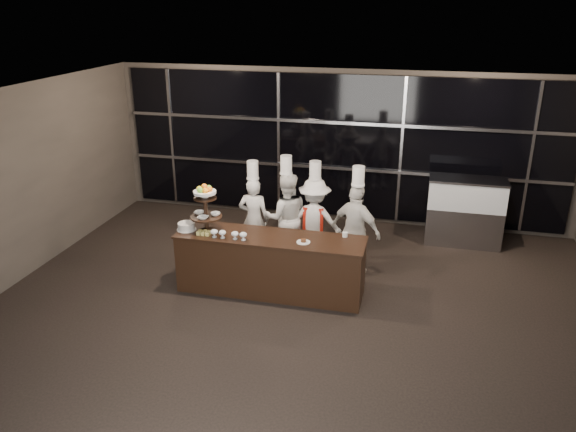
% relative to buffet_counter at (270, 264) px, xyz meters
% --- Properties ---
extents(room, '(10.00, 10.00, 10.00)m').
position_rel_buffet_counter_xyz_m(room, '(0.50, -1.70, 1.03)').
color(room, black).
rests_on(room, ground).
extents(window_wall, '(8.60, 0.10, 2.80)m').
position_rel_buffet_counter_xyz_m(window_wall, '(0.50, 3.23, 1.04)').
color(window_wall, black).
rests_on(window_wall, ground).
extents(buffet_counter, '(2.84, 0.74, 0.92)m').
position_rel_buffet_counter_xyz_m(buffet_counter, '(0.00, 0.00, 0.00)').
color(buffet_counter, black).
rests_on(buffet_counter, ground).
extents(display_stand, '(0.48, 0.48, 0.74)m').
position_rel_buffet_counter_xyz_m(display_stand, '(-1.00, -0.00, 0.87)').
color(display_stand, black).
rests_on(display_stand, buffet_counter).
extents(compotes, '(0.56, 0.11, 0.12)m').
position_rel_buffet_counter_xyz_m(compotes, '(-0.57, -0.22, 0.54)').
color(compotes, silver).
rests_on(compotes, buffet_counter).
extents(layer_cake, '(0.30, 0.30, 0.11)m').
position_rel_buffet_counter_xyz_m(layer_cake, '(-1.31, -0.05, 0.51)').
color(layer_cake, white).
rests_on(layer_cake, buffet_counter).
extents(pastry_squares, '(0.20, 0.13, 0.05)m').
position_rel_buffet_counter_xyz_m(pastry_squares, '(-0.98, -0.16, 0.48)').
color(pastry_squares, '#DACE6A').
rests_on(pastry_squares, buffet_counter).
extents(small_plate, '(0.20, 0.20, 0.05)m').
position_rel_buffet_counter_xyz_m(small_plate, '(0.53, -0.10, 0.47)').
color(small_plate, white).
rests_on(small_plate, buffet_counter).
extents(chef_cup, '(0.08, 0.08, 0.07)m').
position_rel_buffet_counter_xyz_m(chef_cup, '(1.08, 0.25, 0.49)').
color(chef_cup, white).
rests_on(chef_cup, buffet_counter).
extents(display_case, '(1.35, 0.59, 1.24)m').
position_rel_buffet_counter_xyz_m(display_case, '(2.93, 2.60, 0.22)').
color(display_case, '#A5A5AA').
rests_on(display_case, ground).
extents(chef_a, '(0.54, 0.36, 1.74)m').
position_rel_buffet_counter_xyz_m(chef_a, '(-0.59, 1.10, 0.29)').
color(chef_a, silver).
rests_on(chef_a, ground).
extents(chef_b, '(0.89, 0.78, 1.85)m').
position_rel_buffet_counter_xyz_m(chef_b, '(-0.04, 1.17, 0.32)').
color(chef_b, white).
rests_on(chef_b, ground).
extents(chef_c, '(0.95, 0.55, 1.77)m').
position_rel_buffet_counter_xyz_m(chef_c, '(0.43, 1.23, 0.28)').
color(chef_c, white).
rests_on(chef_c, ground).
extents(chef_d, '(0.97, 0.73, 1.83)m').
position_rel_buffet_counter_xyz_m(chef_d, '(1.17, 0.90, 0.32)').
color(chef_d, white).
rests_on(chef_d, ground).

